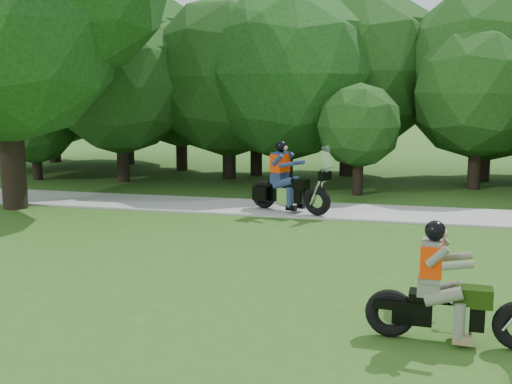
# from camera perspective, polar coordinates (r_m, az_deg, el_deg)

# --- Properties ---
(ground) EXTENTS (100.00, 100.00, 0.00)m
(ground) POSITION_cam_1_polar(r_m,az_deg,el_deg) (9.87, 11.43, -11.18)
(ground) COLOR #355518
(ground) RESTS_ON ground
(walkway) EXTENTS (60.00, 2.20, 0.06)m
(walkway) POSITION_cam_1_polar(r_m,az_deg,el_deg) (17.57, 12.38, -1.90)
(walkway) COLOR #A5A5A0
(walkway) RESTS_ON ground
(tree_line) EXTENTS (40.08, 11.73, 7.56)m
(tree_line) POSITION_cam_1_polar(r_m,az_deg,el_deg) (23.94, 13.91, 9.79)
(tree_line) COLOR black
(tree_line) RESTS_ON ground
(chopper_motorcycle) EXTENTS (2.36, 0.63, 1.68)m
(chopper_motorcycle) POSITION_cam_1_polar(r_m,az_deg,el_deg) (9.08, 16.45, -9.08)
(chopper_motorcycle) COLOR black
(chopper_motorcycle) RESTS_ON ground
(touring_motorcycle) EXTENTS (2.38, 1.44, 1.90)m
(touring_motorcycle) POSITION_cam_1_polar(r_m,az_deg,el_deg) (17.27, 2.60, 0.54)
(touring_motorcycle) COLOR black
(touring_motorcycle) RESTS_ON walkway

